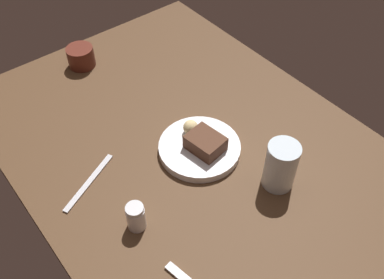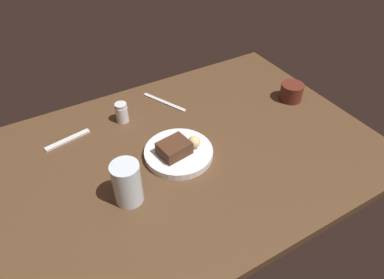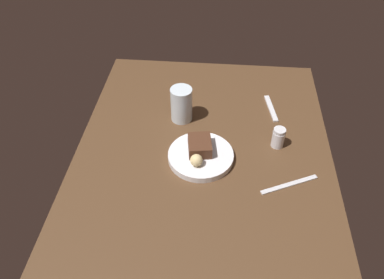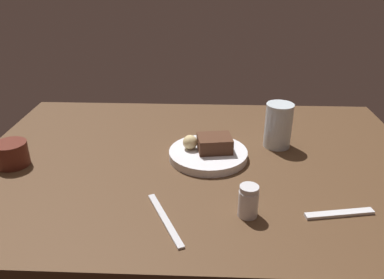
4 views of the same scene
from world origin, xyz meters
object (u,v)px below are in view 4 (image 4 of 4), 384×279
at_px(butter_knife, 165,219).
at_px(dessert_plate, 208,154).
at_px(bread_roll, 190,142).
at_px(water_glass, 278,125).
at_px(chocolate_cake_slice, 215,143).
at_px(coffee_cup, 12,154).
at_px(dessert_spoon, 339,214).
at_px(salt_shaker, 248,201).

bearing_deg(butter_knife, dessert_plate, 137.03).
height_order(bread_roll, water_glass, water_glass).
xyz_separation_m(chocolate_cake_slice, coffee_cup, (0.53, 0.06, -0.01)).
bearing_deg(butter_knife, water_glass, 116.34).
bearing_deg(chocolate_cake_slice, dessert_spoon, 136.71).
height_order(chocolate_cake_slice, bread_roll, same).
xyz_separation_m(chocolate_cake_slice, bread_roll, (0.07, -0.01, -0.00)).
distance_m(chocolate_cake_slice, dessert_spoon, 0.36).
bearing_deg(coffee_cup, bread_roll, -171.44).
height_order(bread_roll, butter_knife, bread_roll).
xyz_separation_m(salt_shaker, butter_knife, (0.17, 0.03, -0.03)).
relative_size(chocolate_cake_slice, water_glass, 0.70).
xyz_separation_m(chocolate_cake_slice, dessert_spoon, (-0.26, 0.25, -0.04)).
bearing_deg(coffee_cup, salt_shaker, 162.12).
bearing_deg(butter_knife, salt_shaker, 73.11).
xyz_separation_m(dessert_plate, dessert_spoon, (-0.28, 0.24, -0.01)).
height_order(bread_roll, coffee_cup, coffee_cup).
bearing_deg(dessert_plate, coffee_cup, 6.61).
relative_size(dessert_plate, coffee_cup, 2.54).
relative_size(coffee_cup, dessert_spoon, 0.55).
height_order(dessert_plate, butter_knife, dessert_plate).
bearing_deg(coffee_cup, butter_knife, 152.75).
bearing_deg(dessert_spoon, butter_knife, -4.97).
height_order(chocolate_cake_slice, dessert_spoon, chocolate_cake_slice).
xyz_separation_m(coffee_cup, dessert_spoon, (-0.79, 0.18, -0.03)).
distance_m(salt_shaker, coffee_cup, 0.62).
relative_size(bread_roll, dessert_spoon, 0.26).
height_order(dessert_plate, dessert_spoon, dessert_plate).
bearing_deg(salt_shaker, chocolate_cake_slice, -75.19).
relative_size(chocolate_cake_slice, bread_roll, 2.27).
bearing_deg(water_glass, butter_knife, 51.53).
relative_size(water_glass, dessert_spoon, 0.85).
relative_size(dessert_spoon, butter_knife, 0.79).
bearing_deg(bread_roll, dessert_plate, 168.22).
height_order(salt_shaker, water_glass, water_glass).
relative_size(salt_shaker, butter_knife, 0.37).
bearing_deg(dessert_spoon, coffee_cup, -23.27).
distance_m(chocolate_cake_slice, coffee_cup, 0.53).
relative_size(bread_roll, water_glass, 0.31).
distance_m(salt_shaker, dessert_spoon, 0.20).
height_order(salt_shaker, butter_knife, salt_shaker).
distance_m(bread_roll, water_glass, 0.26).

